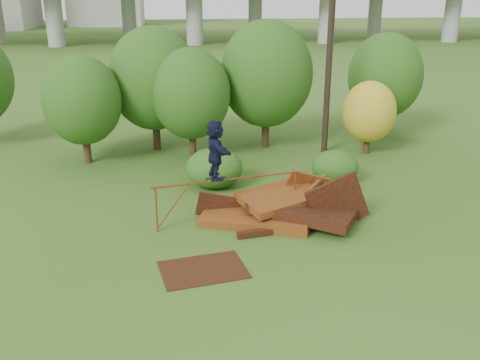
{
  "coord_description": "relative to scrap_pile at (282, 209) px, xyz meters",
  "views": [
    {
      "loc": [
        -2.7,
        -13.96,
        7.45
      ],
      "look_at": [
        -0.8,
        2.0,
        1.6
      ],
      "focal_mm": 40.0,
      "sensor_mm": 36.0,
      "label": 1
    }
  ],
  "objects": [
    {
      "name": "tree_5",
      "position": [
        7.27,
        10.09,
        2.75
      ],
      "size": [
        3.78,
        3.78,
        5.32
      ],
      "color": "black",
      "rests_on": "ground"
    },
    {
      "name": "shrub_right",
      "position": [
        2.8,
        3.3,
        0.28
      ],
      "size": [
        1.88,
        1.73,
        1.33
      ],
      "primitive_type": "ellipsoid",
      "color": "#204B14",
      "rests_on": "ground"
    },
    {
      "name": "tree_0",
      "position": [
        -7.42,
        7.11,
        2.43
      ],
      "size": [
        3.37,
        3.37,
        4.76
      ],
      "color": "black",
      "rests_on": "ground"
    },
    {
      "name": "grind_rail",
      "position": [
        -1.8,
        0.0,
        0.86
      ],
      "size": [
        5.0,
        1.09,
        1.54
      ],
      "color": "#65310F",
      "rests_on": "ground"
    },
    {
      "name": "tree_4",
      "position": [
        5.43,
        7.05,
        1.6
      ],
      "size": [
        2.47,
        2.47,
        3.41
      ],
      "color": "black",
      "rests_on": "ground"
    },
    {
      "name": "ground",
      "position": [
        -0.66,
        -2.35,
        -0.39
      ],
      "size": [
        240.0,
        240.0,
        0.0
      ],
      "primitive_type": "plane",
      "color": "#2D5116",
      "rests_on": "ground"
    },
    {
      "name": "skater",
      "position": [
        -2.2,
        -0.08,
        2.18
      ],
      "size": [
        0.9,
        1.85,
        1.91
      ],
      "primitive_type": "imported",
      "rotation": [
        0.0,
        0.0,
        1.76
      ],
      "color": "black",
      "rests_on": "skateboard"
    },
    {
      "name": "scrap_pile",
      "position": [
        0.0,
        0.0,
        0.0
      ],
      "size": [
        5.85,
        3.75,
        2.25
      ],
      "color": "#4C220D",
      "rests_on": "ground"
    },
    {
      "name": "flat_plate",
      "position": [
        -2.83,
        -3.17,
        -0.37
      ],
      "size": [
        2.59,
        2.06,
        0.03
      ],
      "primitive_type": "cube",
      "rotation": [
        0.0,
        0.0,
        0.18
      ],
      "color": "#361B0B",
      "rests_on": "ground"
    },
    {
      "name": "skateboard",
      "position": [
        -2.2,
        -0.08,
        1.21
      ],
      "size": [
        0.72,
        0.32,
        0.07
      ],
      "rotation": [
        0.0,
        0.0,
        0.2
      ],
      "color": "black",
      "rests_on": "grind_rail"
    },
    {
      "name": "tree_1",
      "position": [
        -4.41,
        8.87,
        3.01
      ],
      "size": [
        4.17,
        4.17,
        5.81
      ],
      "color": "black",
      "rests_on": "ground"
    },
    {
      "name": "shrub_left",
      "position": [
        -2.02,
        3.37,
        0.39
      ],
      "size": [
        2.24,
        2.07,
        1.55
      ],
      "primitive_type": "ellipsoid",
      "color": "#204B14",
      "rests_on": "ground"
    },
    {
      "name": "utility_pole",
      "position": [
        3.5,
        7.42,
        5.26
      ],
      "size": [
        1.4,
        0.28,
        11.14
      ],
      "color": "black",
      "rests_on": "ground"
    },
    {
      "name": "tree_2",
      "position": [
        -2.73,
        7.37,
        2.55
      ],
      "size": [
        3.53,
        3.53,
        4.98
      ],
      "color": "black",
      "rests_on": "ground"
    },
    {
      "name": "tree_3",
      "position": [
        0.86,
        8.67,
        3.17
      ],
      "size": [
        4.38,
        4.38,
        6.08
      ],
      "color": "black",
      "rests_on": "ground"
    }
  ]
}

